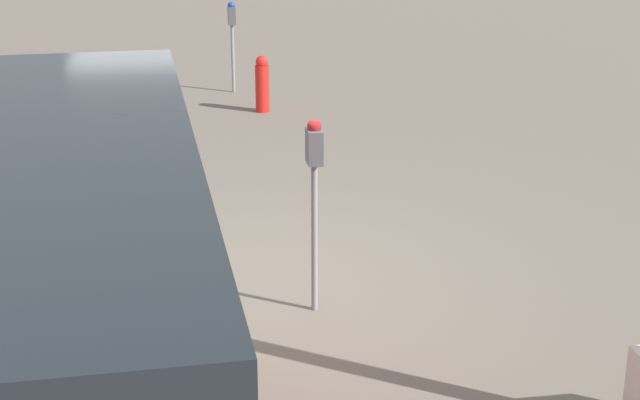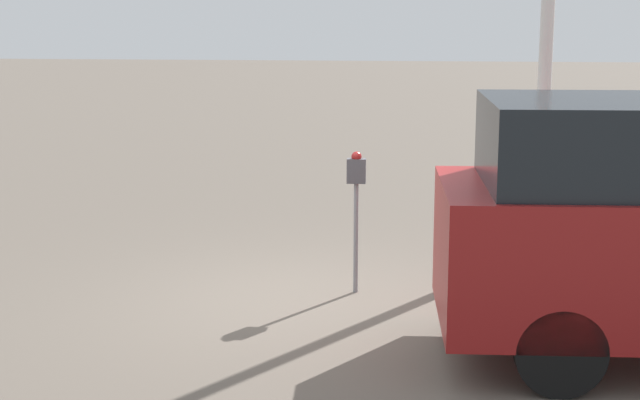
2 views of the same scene
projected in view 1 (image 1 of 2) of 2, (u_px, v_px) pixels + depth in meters
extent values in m
plane|color=#60564C|center=(253.00, 288.00, 8.08)|extent=(80.00, 80.00, 0.00)
cylinder|color=gray|center=(314.00, 238.00, 7.50)|extent=(0.05, 0.05, 1.20)
cube|color=#47474C|center=(314.00, 146.00, 7.26)|extent=(0.20, 0.11, 0.26)
sphere|color=maroon|center=(314.00, 127.00, 7.21)|extent=(0.11, 0.11, 0.11)
cylinder|color=gray|center=(233.00, 58.00, 14.79)|extent=(0.05, 0.05, 1.03)
cube|color=#47474C|center=(232.00, 15.00, 14.58)|extent=(0.20, 0.11, 0.26)
sphere|color=navy|center=(231.00, 5.00, 14.53)|extent=(0.11, 0.11, 0.11)
cylinder|color=black|center=(185.00, 388.00, 5.82)|extent=(0.74, 0.25, 0.73)
cylinder|color=red|center=(262.00, 89.00, 13.68)|extent=(0.20, 0.20, 0.65)
sphere|color=red|center=(262.00, 62.00, 13.56)|extent=(0.18, 0.18, 0.18)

